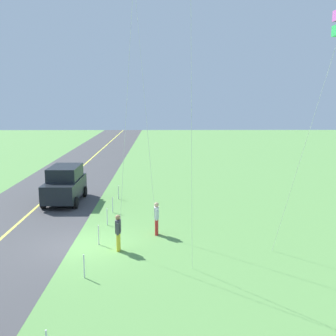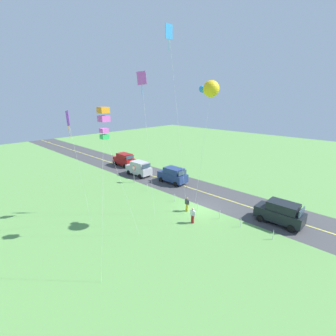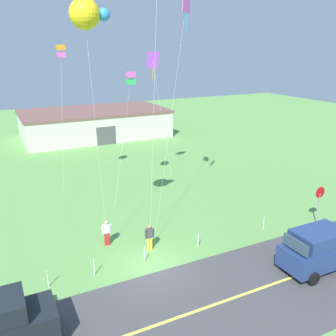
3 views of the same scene
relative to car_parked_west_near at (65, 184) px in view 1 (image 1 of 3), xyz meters
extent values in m
cube|color=#60994C|center=(7.56, 2.55, -1.20)|extent=(120.00, 120.00, 0.10)
cube|color=black|center=(0.08, 0.00, -0.26)|extent=(4.40, 1.90, 1.10)
cube|color=black|center=(-0.17, 0.00, 0.69)|extent=(2.73, 1.75, 0.80)
cube|color=#334756|center=(0.91, 0.00, 0.69)|extent=(0.10, 1.62, 0.64)
cube|color=#334756|center=(-1.79, 0.00, 0.69)|extent=(0.10, 1.62, 0.60)
cylinder|color=black|center=(1.51, 0.95, -0.81)|extent=(0.68, 0.22, 0.68)
cylinder|color=black|center=(1.51, -0.95, -0.81)|extent=(0.68, 0.22, 0.68)
cylinder|color=black|center=(-1.35, 0.95, -0.81)|extent=(0.68, 0.22, 0.68)
cylinder|color=black|center=(-1.35, -0.95, -0.81)|extent=(0.68, 0.22, 0.68)
cylinder|color=yellow|center=(8.13, 4.21, -0.74)|extent=(0.16, 0.16, 0.82)
cylinder|color=yellow|center=(8.31, 4.21, -0.74)|extent=(0.16, 0.16, 0.82)
cube|color=#3F3F47|center=(8.22, 4.21, -0.05)|extent=(0.36, 0.22, 0.56)
cylinder|color=#3F3F47|center=(7.98, 4.21, -0.10)|extent=(0.10, 0.10, 0.52)
cylinder|color=#3F3F47|center=(8.46, 4.21, -0.10)|extent=(0.10, 0.10, 0.52)
sphere|color=#9E704C|center=(8.22, 4.21, 0.34)|extent=(0.22, 0.22, 0.22)
cylinder|color=red|center=(6.10, 5.82, -0.74)|extent=(0.16, 0.16, 0.82)
cylinder|color=red|center=(6.28, 5.82, -0.74)|extent=(0.16, 0.16, 0.82)
cube|color=silver|center=(6.19, 5.82, -0.05)|extent=(0.36, 0.22, 0.56)
cylinder|color=silver|center=(5.95, 5.82, -0.10)|extent=(0.10, 0.10, 0.52)
cylinder|color=silver|center=(6.43, 5.82, -0.10)|extent=(0.10, 0.10, 0.52)
sphere|color=#D8AD84|center=(6.19, 5.82, 0.34)|extent=(0.22, 0.22, 0.22)
cylinder|color=silver|center=(8.91, 4.91, 7.57)|extent=(1.41, 1.41, 17.44)
cylinder|color=silver|center=(5.82, 5.30, 5.13)|extent=(0.75, 1.05, 12.56)
cylinder|color=silver|center=(11.00, 7.10, 5.66)|extent=(1.86, 0.34, 13.64)
cylinder|color=silver|center=(9.37, 11.57, 3.37)|extent=(2.17, 1.50, 9.06)
cylinder|color=silver|center=(-0.63, 3.25, -0.70)|extent=(0.05, 0.05, 0.90)
cylinder|color=silver|center=(2.41, 3.25, -0.70)|extent=(0.05, 0.05, 0.90)
cylinder|color=silver|center=(4.69, 3.25, -0.70)|extent=(0.05, 0.05, 0.90)
cylinder|color=silver|center=(7.49, 3.25, -0.70)|extent=(0.05, 0.05, 0.90)
cylinder|color=silver|center=(10.88, 3.25, -0.70)|extent=(0.05, 0.05, 0.90)
camera|label=1|loc=(25.09, 6.18, 5.50)|focal=44.05mm
camera|label=2|loc=(-6.58, 22.63, 10.70)|focal=25.48mm
camera|label=3|loc=(0.92, -12.88, 9.92)|focal=39.03mm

